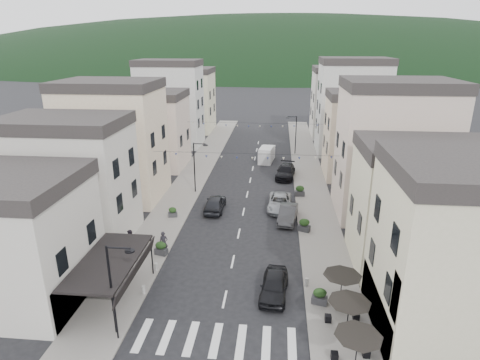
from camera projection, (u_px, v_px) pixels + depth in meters
The scene contains 27 objects.
sidewalk_left at pixel (194, 176), 52.69m from camera, with size 4.00×76.00×0.12m, color slate.
sidewalk_right at pixel (309, 179), 51.35m from camera, with size 4.00×76.00×0.12m, color slate.
hill_backdrop at pixel (275, 64), 303.94m from camera, with size 640.00×360.00×70.00m, color black.
bistro_building at pixel (472, 261), 22.78m from camera, with size 10.00×8.00×10.00m, color beige.
boutique_awning at pixel (113, 262), 26.28m from camera, with size 3.77×7.50×3.28m.
buildings_row_left at pixel (152, 121), 56.73m from camera, with size 10.20×54.16×14.00m.
buildings_row_right at pixel (363, 125), 52.98m from camera, with size 10.20×54.16×14.50m.
cafe_terrace at pixel (349, 306), 23.13m from camera, with size 2.50×8.10×2.53m.
streetlamp_left_near at pixel (115, 281), 23.14m from camera, with size 1.70×0.56×6.00m.
streetlamp_left_far at pixel (197, 162), 45.70m from camera, with size 1.70×0.56×6.00m.
streetlamp_right_far at pixel (294, 131), 61.58m from camera, with size 1.70×0.56×6.00m.
bollards at pixel (224, 298), 26.99m from camera, with size 11.66×10.26×0.60m.
bunting_near at pixel (244, 157), 40.78m from camera, with size 19.00×0.28×0.62m.
bunting_far at pixel (254, 126), 55.82m from camera, with size 19.00×0.28×0.62m.
parked_car_a at pixel (274, 285), 27.85m from camera, with size 1.81×4.50×1.53m, color black.
parked_car_b at pixel (288, 214), 39.35m from camera, with size 1.60×4.59×1.51m, color #303033.
parked_car_c at pixel (280, 202), 42.18m from camera, with size 2.44×5.28×1.47m, color #93959B.
parked_car_d at pixel (286, 172), 51.95m from camera, with size 2.21×5.43×1.58m, color black.
parked_car_e at pixel (215, 203), 41.76m from camera, with size 1.90×4.72×1.61m, color black.
delivery_van at pixel (267, 154), 58.75m from camera, with size 2.42×4.80×2.20m.
pedestrian_a at pixel (164, 243), 33.03m from camera, with size 0.71×0.46×1.93m, color black.
pedestrian_b at pixel (131, 241), 33.37m from camera, with size 0.93×0.72×1.91m, color black.
planter_la at pixel (161, 248), 33.00m from camera, with size 1.15×0.84×1.16m.
planter_lb at pixel (173, 212), 40.10m from camera, with size 0.98×0.67×1.01m.
planter_ra at pixel (320, 296), 26.81m from camera, with size 1.13×0.78×1.15m.
planter_rb at pixel (304, 225), 37.06m from camera, with size 1.24×0.97×1.22m.
planter_rc at pixel (300, 191), 45.47m from camera, with size 1.13×0.67×1.23m.
Camera 1 is at (3.27, -17.14, 16.86)m, focal length 30.00 mm.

